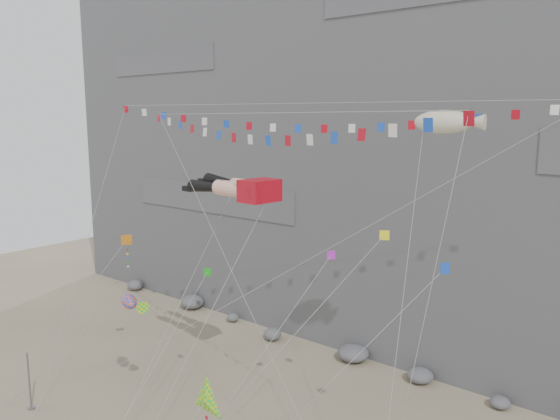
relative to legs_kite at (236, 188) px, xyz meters
The scene contains 15 objects.
cliff 28.10m from the legs_kite, 84.88° to the left, with size 80.00×28.00×50.00m, color slate.
talus_boulders 18.92m from the legs_kite, 78.25° to the left, with size 60.00×3.00×1.20m, color slate, non-canonical shape.
anchor_pole_left 19.81m from the legs_kite, 139.19° to the right, with size 0.12×0.12×4.17m, color slate.
legs_kite is the anchor object (origin of this frame).
flag_banner_upper 7.45m from the legs_kite, 52.41° to the left, with size 32.34×16.61×28.31m.
flag_banner_lower 7.20m from the legs_kite, 32.33° to the right, with size 26.03×7.28×23.08m.
harlequin_kite 9.95m from the legs_kite, 161.50° to the right, with size 5.39×8.64×14.38m.
fish_windsock 10.56m from the legs_kite, 135.82° to the right, with size 9.32×6.62×12.18m.
delta_kite 13.77m from the legs_kite, 56.62° to the right, with size 2.64×6.37×8.26m.
blimp_windsock 13.68m from the legs_kite, 15.85° to the left, with size 4.34×11.04×22.28m.
small_kite_a 4.81m from the legs_kite, 135.75° to the left, with size 4.81×17.04×22.84m.
small_kite_b 8.54m from the legs_kite, ahead, with size 4.50×11.20×16.65m.
small_kite_c 6.05m from the legs_kite, 94.03° to the right, with size 1.54×11.39×14.91m.
small_kite_d 10.57m from the legs_kite, ahead, with size 7.42×14.66×20.59m.
small_kite_e 15.10m from the legs_kite, ahead, with size 9.63×10.12×18.34m.
Camera 1 is at (22.42, -20.16, 20.10)m, focal length 35.00 mm.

